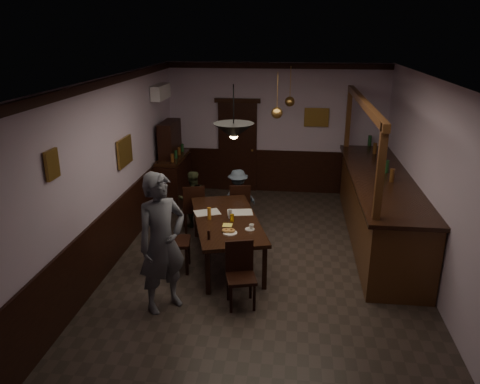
# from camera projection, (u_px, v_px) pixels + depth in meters

# --- Properties ---
(room) EXTENTS (5.01, 8.01, 3.01)m
(room) POSITION_uv_depth(u_px,v_px,m) (265.00, 182.00, 7.05)
(room) COLOR #2D2621
(room) RESTS_ON ground
(dining_table) EXTENTS (1.58, 2.39, 0.75)m
(dining_table) POSITION_uv_depth(u_px,v_px,m) (227.00, 222.00, 7.68)
(dining_table) COLOR black
(dining_table) RESTS_ON ground
(chair_far_left) EXTENTS (0.51, 0.51, 0.94)m
(chair_far_left) POSITION_uv_depth(u_px,v_px,m) (194.00, 206.00, 8.85)
(chair_far_left) COLOR black
(chair_far_left) RESTS_ON ground
(chair_far_right) EXTENTS (0.45, 0.45, 0.91)m
(chair_far_right) POSITION_uv_depth(u_px,v_px,m) (240.00, 204.00, 9.00)
(chair_far_right) COLOR black
(chair_far_right) RESTS_ON ground
(chair_near) EXTENTS (0.49, 0.49, 0.92)m
(chair_near) POSITION_uv_depth(u_px,v_px,m) (240.00, 271.00, 6.51)
(chair_near) COLOR black
(chair_near) RESTS_ON ground
(chair_side) EXTENTS (0.52, 0.52, 1.05)m
(chair_side) POSITION_uv_depth(u_px,v_px,m) (170.00, 237.00, 7.40)
(chair_side) COLOR black
(chair_side) RESTS_ON ground
(person_standing) EXTENTS (0.83, 0.84, 1.96)m
(person_standing) POSITION_uv_depth(u_px,v_px,m) (162.00, 243.00, 6.26)
(person_standing) COLOR #575A64
(person_standing) RESTS_ON ground
(person_seated_left) EXTENTS (0.65, 0.58, 1.12)m
(person_seated_left) POSITION_uv_depth(u_px,v_px,m) (192.00, 199.00, 9.09)
(person_seated_left) COLOR #3B4227
(person_seated_left) RESTS_ON ground
(person_seated_right) EXTENTS (0.82, 0.65, 1.11)m
(person_seated_right) POSITION_uv_depth(u_px,v_px,m) (238.00, 197.00, 9.24)
(person_seated_right) COLOR #4E5E70
(person_seated_right) RESTS_ON ground
(newspaper_left) EXTENTS (0.51, 0.45, 0.01)m
(newspaper_left) POSITION_uv_depth(u_px,v_px,m) (207.00, 212.00, 7.90)
(newspaper_left) COLOR silver
(newspaper_left) RESTS_ON dining_table
(newspaper_right) EXTENTS (0.47, 0.37, 0.01)m
(newspaper_right) POSITION_uv_depth(u_px,v_px,m) (240.00, 212.00, 7.91)
(newspaper_right) COLOR silver
(newspaper_right) RESTS_ON dining_table
(napkin) EXTENTS (0.19, 0.19, 0.00)m
(napkin) POSITION_uv_depth(u_px,v_px,m) (227.00, 225.00, 7.40)
(napkin) COLOR #F6E95A
(napkin) RESTS_ON dining_table
(saucer) EXTENTS (0.15, 0.15, 0.01)m
(saucer) POSITION_uv_depth(u_px,v_px,m) (250.00, 229.00, 7.24)
(saucer) COLOR white
(saucer) RESTS_ON dining_table
(coffee_cup) EXTENTS (0.10, 0.10, 0.07)m
(coffee_cup) POSITION_uv_depth(u_px,v_px,m) (251.00, 227.00, 7.23)
(coffee_cup) COLOR white
(coffee_cup) RESTS_ON saucer
(pastry_plate) EXTENTS (0.22, 0.22, 0.01)m
(pastry_plate) POSITION_uv_depth(u_px,v_px,m) (230.00, 233.00, 7.10)
(pastry_plate) COLOR white
(pastry_plate) RESTS_ON dining_table
(pastry_ring_a) EXTENTS (0.13, 0.13, 0.04)m
(pastry_ring_a) POSITION_uv_depth(u_px,v_px,m) (226.00, 230.00, 7.12)
(pastry_ring_a) COLOR #C68C47
(pastry_ring_a) RESTS_ON pastry_plate
(pastry_ring_b) EXTENTS (0.13, 0.13, 0.04)m
(pastry_ring_b) POSITION_uv_depth(u_px,v_px,m) (231.00, 230.00, 7.12)
(pastry_ring_b) COLOR #C68C47
(pastry_ring_b) RESTS_ON pastry_plate
(soda_can) EXTENTS (0.07, 0.07, 0.12)m
(soda_can) POSITION_uv_depth(u_px,v_px,m) (232.00, 218.00, 7.54)
(soda_can) COLOR yellow
(soda_can) RESTS_ON dining_table
(beer_glass) EXTENTS (0.06, 0.06, 0.20)m
(beer_glass) POSITION_uv_depth(u_px,v_px,m) (209.00, 213.00, 7.60)
(beer_glass) COLOR #BF721E
(beer_glass) RESTS_ON dining_table
(water_glass) EXTENTS (0.06, 0.06, 0.15)m
(water_glass) POSITION_uv_depth(u_px,v_px,m) (230.00, 214.00, 7.67)
(water_glass) COLOR silver
(water_glass) RESTS_ON dining_table
(pepper_mill) EXTENTS (0.04, 0.04, 0.14)m
(pepper_mill) POSITION_uv_depth(u_px,v_px,m) (209.00, 235.00, 6.88)
(pepper_mill) COLOR black
(pepper_mill) RESTS_ON dining_table
(sideboard) EXTENTS (0.49, 1.38, 1.83)m
(sideboard) POSITION_uv_depth(u_px,v_px,m) (173.00, 171.00, 10.31)
(sideboard) COLOR black
(sideboard) RESTS_ON ground
(bar_counter) EXTENTS (1.06, 4.57, 2.56)m
(bar_counter) POSITION_uv_depth(u_px,v_px,m) (379.00, 206.00, 8.49)
(bar_counter) COLOR #462212
(bar_counter) RESTS_ON ground
(door_back) EXTENTS (0.90, 0.06, 2.10)m
(door_back) POSITION_uv_depth(u_px,v_px,m) (238.00, 148.00, 11.00)
(door_back) COLOR black
(door_back) RESTS_ON ground
(ac_unit) EXTENTS (0.20, 0.85, 0.30)m
(ac_unit) POSITION_uv_depth(u_px,v_px,m) (161.00, 92.00, 9.72)
(ac_unit) COLOR white
(ac_unit) RESTS_ON ground
(picture_left_small) EXTENTS (0.04, 0.28, 0.36)m
(picture_left_small) POSITION_uv_depth(u_px,v_px,m) (52.00, 164.00, 5.61)
(picture_left_small) COLOR olive
(picture_left_small) RESTS_ON ground
(picture_left_large) EXTENTS (0.04, 0.62, 0.48)m
(picture_left_large) POSITION_uv_depth(u_px,v_px,m) (125.00, 152.00, 8.01)
(picture_left_large) COLOR olive
(picture_left_large) RESTS_ON ground
(picture_back) EXTENTS (0.55, 0.04, 0.42)m
(picture_back) POSITION_uv_depth(u_px,v_px,m) (316.00, 117.00, 10.56)
(picture_back) COLOR olive
(picture_back) RESTS_ON ground
(pendant_iron) EXTENTS (0.56, 0.56, 0.74)m
(pendant_iron) POSITION_uv_depth(u_px,v_px,m) (234.00, 131.00, 6.39)
(pendant_iron) COLOR black
(pendant_iron) RESTS_ON ground
(pendant_brass_mid) EXTENTS (0.20, 0.20, 0.81)m
(pendant_brass_mid) POSITION_uv_depth(u_px,v_px,m) (277.00, 113.00, 8.18)
(pendant_brass_mid) COLOR #BF8C3F
(pendant_brass_mid) RESTS_ON ground
(pendant_brass_far) EXTENTS (0.20, 0.20, 0.81)m
(pendant_brass_far) POSITION_uv_depth(u_px,v_px,m) (290.00, 102.00, 9.46)
(pendant_brass_far) COLOR #BF8C3F
(pendant_brass_far) RESTS_ON ground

